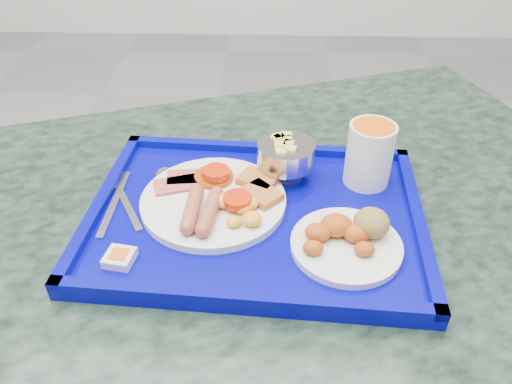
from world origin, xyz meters
TOP-DOWN VIEW (x-y plane):
  - table at (0.30, 0.06)m, footprint 1.44×1.19m
  - tray at (0.29, 0.03)m, footprint 0.53×0.40m
  - main_plate at (0.23, 0.05)m, footprint 0.23×0.23m
  - bread_plate at (0.42, -0.04)m, footprint 0.16×0.16m
  - fruit_bowl at (0.33, 0.13)m, footprint 0.10×0.10m
  - juice_cup at (0.47, 0.12)m, footprint 0.07×0.07m
  - spoon at (0.12, 0.10)m, footprint 0.11×0.17m
  - knife at (0.06, 0.05)m, footprint 0.01×0.17m
  - jam_packet at (0.10, -0.08)m, footprint 0.04×0.04m

SIDE VIEW (x-z plane):
  - table at x=0.30m, z-range 0.19..0.96m
  - tray at x=0.29m, z-range 0.77..0.80m
  - knife at x=0.06m, z-range 0.79..0.79m
  - spoon at x=0.12m, z-range 0.79..0.80m
  - jam_packet at x=0.10m, z-range 0.79..0.81m
  - main_plate at x=0.23m, z-range 0.79..0.82m
  - bread_plate at x=0.42m, z-range 0.78..0.83m
  - fruit_bowl at x=0.33m, z-range 0.80..0.87m
  - juice_cup at x=0.47m, z-range 0.79..0.90m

